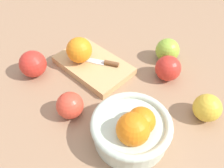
# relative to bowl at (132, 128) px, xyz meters

# --- Properties ---
(ground_plane) EXTENTS (2.40, 2.40, 0.00)m
(ground_plane) POSITION_rel_bowl_xyz_m (0.11, -0.14, -0.04)
(ground_plane) COLOR #997556
(bowl) EXTENTS (0.19, 0.19, 0.11)m
(bowl) POSITION_rel_bowl_xyz_m (0.00, 0.00, 0.00)
(bowl) COLOR beige
(bowl) RESTS_ON ground_plane
(cutting_board) EXTENTS (0.26, 0.18, 0.02)m
(cutting_board) POSITION_rel_bowl_xyz_m (0.23, -0.15, -0.03)
(cutting_board) COLOR tan
(cutting_board) RESTS_ON ground_plane
(orange_on_board) EXTENTS (0.08, 0.08, 0.08)m
(orange_on_board) POSITION_rel_bowl_xyz_m (0.27, -0.14, 0.02)
(orange_on_board) COLOR orange
(orange_on_board) RESTS_ON cutting_board
(knife) EXTENTS (0.15, 0.06, 0.01)m
(knife) POSITION_rel_bowl_xyz_m (0.21, -0.17, -0.02)
(knife) COLOR silver
(knife) RESTS_ON cutting_board
(apple_back_right) EXTENTS (0.08, 0.08, 0.08)m
(apple_back_right) POSITION_rel_bowl_xyz_m (0.36, -0.03, -0.00)
(apple_back_right) COLOR red
(apple_back_right) RESTS_ON ground_plane
(apple_mid_left) EXTENTS (0.07, 0.07, 0.07)m
(apple_mid_left) POSITION_rel_bowl_xyz_m (-0.12, -0.16, -0.01)
(apple_mid_left) COLOR gold
(apple_mid_left) RESTS_ON ground_plane
(apple_front_left) EXTENTS (0.08, 0.08, 0.08)m
(apple_front_left) POSITION_rel_bowl_xyz_m (0.02, -0.24, -0.01)
(apple_front_left) COLOR red
(apple_front_left) RESTS_ON ground_plane
(apple_front_left_2) EXTENTS (0.08, 0.08, 0.08)m
(apple_front_left_2) POSITION_rel_bowl_xyz_m (0.06, -0.32, -0.01)
(apple_front_left_2) COLOR #8EB738
(apple_front_left_2) RESTS_ON ground_plane
(apple_back_right_2) EXTENTS (0.07, 0.07, 0.07)m
(apple_back_right_2) POSITION_rel_bowl_xyz_m (0.17, 0.02, -0.01)
(apple_back_right_2) COLOR #D6422D
(apple_back_right_2) RESTS_ON ground_plane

